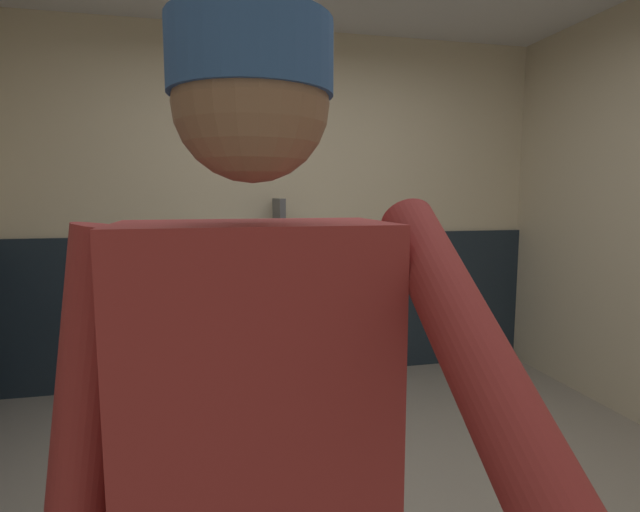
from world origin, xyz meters
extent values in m
cube|color=beige|center=(0.00, 1.97, 1.32)|extent=(4.68, 0.12, 2.64)
cube|color=#19232D|center=(0.00, 1.90, 0.56)|extent=(4.08, 0.03, 1.13)
cube|color=white|center=(-0.43, 1.88, 0.83)|extent=(0.40, 0.05, 0.65)
cube|color=white|center=(-0.43, 1.71, 0.78)|extent=(0.34, 0.30, 0.45)
cylinder|color=#B7BABF|center=(-0.43, 1.87, 1.12)|extent=(0.04, 0.04, 0.24)
cylinder|color=#B7BABF|center=(-0.43, 1.84, 0.28)|extent=(0.05, 0.05, 0.55)
cube|color=white|center=(0.32, 1.88, 0.83)|extent=(0.40, 0.05, 0.65)
cube|color=white|center=(0.32, 1.71, 0.78)|extent=(0.34, 0.30, 0.45)
cylinder|color=#B7BABF|center=(0.32, 1.87, 1.12)|extent=(0.04, 0.04, 0.24)
cylinder|color=#B7BABF|center=(0.32, 1.84, 0.28)|extent=(0.05, 0.05, 0.55)
cube|color=#4C4C51|center=(-0.06, 1.68, 0.95)|extent=(0.04, 0.40, 0.90)
cube|color=maroon|center=(-0.49, -1.05, 1.08)|extent=(0.42, 0.24, 0.60)
cylinder|color=maroon|center=(-0.74, -1.05, 1.11)|extent=(0.17, 0.09, 0.56)
cylinder|color=maroon|center=(-0.23, -1.27, 1.22)|extent=(0.09, 0.50, 0.39)
sphere|color=#8C664C|center=(-0.49, -1.05, 1.56)|extent=(0.24, 0.24, 0.24)
cylinder|color=#335999|center=(-0.49, -1.05, 1.63)|extent=(0.25, 0.25, 0.11)
camera|label=1|loc=(-0.56, -1.81, 1.42)|focal=27.52mm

